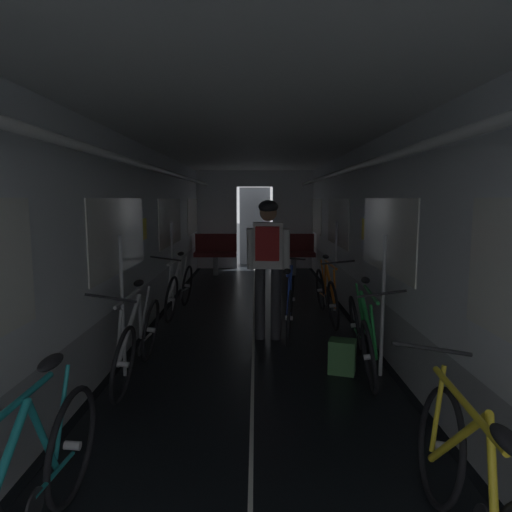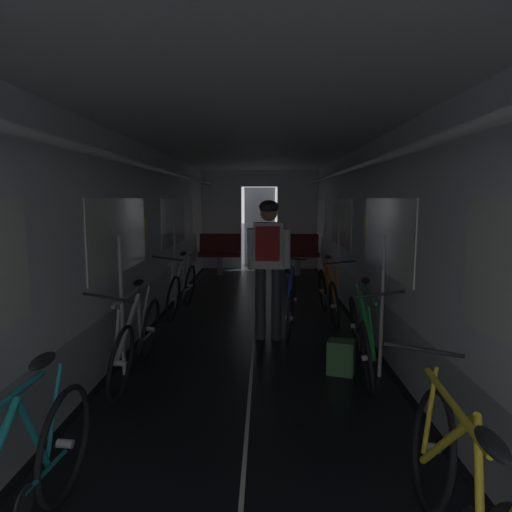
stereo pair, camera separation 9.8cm
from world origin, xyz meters
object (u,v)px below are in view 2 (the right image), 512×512
bench_seat_far_left (220,250)px  bicycle_blue_in_aisle (291,304)px  person_cyclist_aisle (269,254)px  bicycle_silver (137,339)px  bench_seat_far_right (298,250)px  bicycle_teal (16,492)px  backpack_on_floor (341,357)px  bicycle_orange (328,294)px  bicycle_yellow (464,500)px  bicycle_green (361,335)px  bicycle_white (182,289)px

bench_seat_far_left → bicycle_blue_in_aisle: (1.38, -4.55, -0.18)m
person_cyclist_aisle → bicycle_silver: bearing=-137.2°
bench_seat_far_left → bench_seat_far_right: 1.80m
bench_seat_far_left → bicycle_teal: bearing=-90.9°
bicycle_teal → backpack_on_floor: bearing=51.3°
bench_seat_far_right → bicycle_teal: bearing=-103.0°
backpack_on_floor → bicycle_teal: bearing=-128.7°
bicycle_orange → bicycle_blue_in_aisle: size_ratio=1.00×
bicycle_silver → backpack_on_floor: (2.02, 0.11, -0.21)m
bicycle_silver → bicycle_yellow: (2.16, -2.31, 0.00)m
bench_seat_far_right → bicycle_blue_in_aisle: (-0.42, -4.55, -0.18)m
bicycle_green → bicycle_white: (-2.24, 2.30, 0.00)m
bicycle_yellow → bicycle_blue_in_aisle: 3.82m
bench_seat_far_right → bicycle_green: size_ratio=0.58×
bicycle_white → person_cyclist_aisle: (1.32, -1.28, 0.69)m
bench_seat_far_right → backpack_on_floor: 5.92m
bicycle_yellow → backpack_on_floor: bicycle_yellow is taller
bicycle_silver → bicycle_teal: size_ratio=1.00×
bicycle_white → bicycle_yellow: (2.18, -4.79, -0.00)m
bicycle_silver → bicycle_teal: (0.09, -2.30, 0.00)m
bicycle_yellow → bicycle_blue_in_aisle: bearing=98.5°
bench_seat_far_left → bicycle_green: 6.18m
bench_seat_far_right → bicycle_teal: 8.54m
backpack_on_floor → bicycle_silver: bearing=-176.8°
bench_seat_far_left → bicycle_silver: (-0.22, -6.02, -0.19)m
bicycle_blue_in_aisle → bicycle_white: bearing=147.9°
bicycle_orange → bench_seat_far_left: bearing=116.5°
bicycle_silver → bicycle_teal: 2.30m
bicycle_white → backpack_on_floor: (2.04, -2.37, -0.21)m
bicycle_orange → backpack_on_floor: (-0.15, -1.99, -0.21)m
bicycle_silver → bench_seat_far_right: bearing=71.5°
bicycle_teal → backpack_on_floor: bicycle_teal is taller
bench_seat_far_left → bicycle_orange: size_ratio=0.58×
bicycle_orange → bicycle_silver: bearing=-135.9°
bench_seat_far_left → bicycle_blue_in_aisle: 4.76m
bench_seat_far_left → person_cyclist_aisle: bearing=-77.3°
person_cyclist_aisle → bench_seat_far_left: bearing=102.7°
bicycle_orange → backpack_on_floor: bicycle_orange is taller
bench_seat_far_left → bicycle_teal: (-0.13, -8.32, -0.18)m
backpack_on_floor → bicycle_yellow: bearing=-86.6°
bench_seat_far_left → person_cyclist_aisle: person_cyclist_aisle is taller
backpack_on_floor → bicycle_orange: bearing=85.6°
bicycle_white → bicycle_orange: size_ratio=1.00×
bicycle_orange → person_cyclist_aisle: bearing=-133.9°
bench_seat_far_right → bicycle_yellow: same height
bicycle_green → bicycle_yellow: size_ratio=1.00×
bicycle_teal → bicycle_green: 3.27m
bicycle_teal → bicycle_orange: bicycle_orange is taller
bench_seat_far_left → bicycle_green: bearing=-71.0°
bicycle_teal → person_cyclist_aisle: 3.76m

